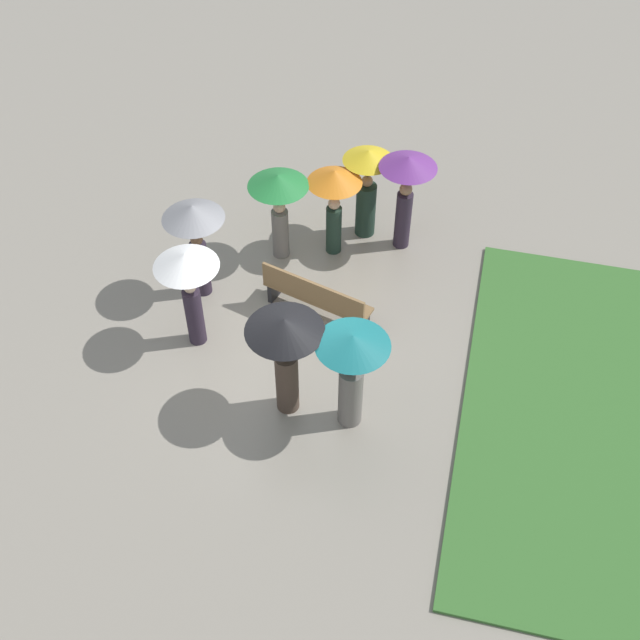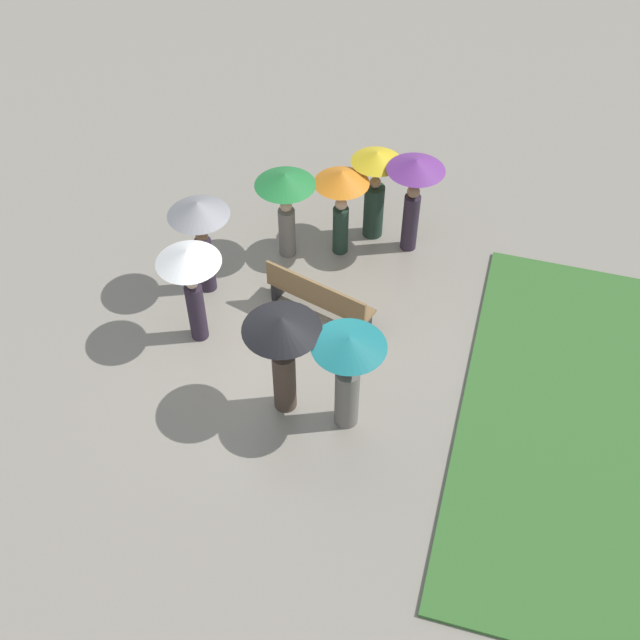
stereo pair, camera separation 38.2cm
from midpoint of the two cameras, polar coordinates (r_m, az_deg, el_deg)
The scene contains 10 objects.
ground_plane at distance 13.18m, azimuth -2.06°, elevation -2.35°, with size 90.00×90.00×0.00m, color gray.
park_bench at distance 13.38m, azimuth 0.71°, elevation 1.66°, with size 1.96×0.95×0.90m.
crowd_person_grey at distance 13.36m, azimuth -7.72°, elevation 6.78°, with size 1.03×1.03×1.90m.
crowd_person_white at distance 12.52m, azimuth -8.34°, elevation 3.37°, with size 1.02×1.02×1.91m.
crowd_person_black at distance 11.40m, azimuth -1.72°, elevation -1.67°, with size 1.14×1.14×1.95m.
crowd_person_orange at distance 14.08m, azimuth 2.32°, elevation 9.08°, with size 0.97×0.97×1.79m.
crowd_person_purple at distance 14.21m, azimuth 7.50°, elevation 9.55°, with size 1.02×1.02×1.96m.
crowd_person_yellow at distance 14.61m, azimuth 4.71°, elevation 9.66°, with size 0.91×0.91×1.85m.
crowd_person_teal at distance 11.32m, azimuth 2.98°, elevation -3.23°, with size 1.07×1.07×1.89m.
crowd_person_green at distance 14.02m, azimuth -1.68°, elevation 8.91°, with size 1.07×1.07×1.78m.
Camera 2 is at (-3.01, 8.10, 9.97)m, focal length 45.00 mm.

